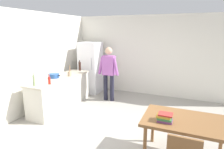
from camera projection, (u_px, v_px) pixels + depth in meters
name	position (u px, v px, depth m)	size (l,w,h in m)	color
ground_plane	(115.00, 134.00, 4.10)	(14.00, 14.00, 0.00)	#9E998E
wall_back	(147.00, 56.00, 6.49)	(6.40, 0.12, 2.70)	silver
wall_left	(26.00, 63.00, 4.96)	(0.12, 5.60, 2.70)	silver
kitchen_counter	(61.00, 92.00, 5.47)	(0.64, 2.20, 0.90)	beige
refrigerator	(91.00, 68.00, 6.77)	(0.70, 0.67, 1.80)	white
person	(109.00, 70.00, 5.90)	(0.70, 0.22, 1.70)	#1E1E2D
dining_table	(186.00, 124.00, 3.15)	(1.40, 0.90, 0.75)	brown
cooking_pot	(54.00, 76.00, 5.30)	(0.40, 0.28, 0.12)	#285193
utensil_jar	(70.00, 73.00, 5.49)	(0.11, 0.11, 0.32)	tan
bottle_vinegar_tall	(34.00, 80.00, 4.50)	(0.06, 0.06, 0.32)	gray
bottle_wine_dark	(80.00, 66.00, 6.26)	(0.08, 0.08, 0.34)	black
bottle_sauce_red	(49.00, 80.00, 4.66)	(0.06, 0.06, 0.24)	#B22319
book_stack	(165.00, 118.00, 3.07)	(0.25, 0.20, 0.13)	#753D7F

